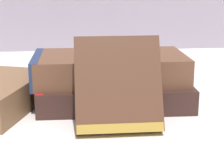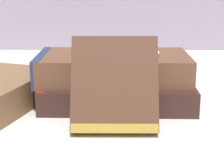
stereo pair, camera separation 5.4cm
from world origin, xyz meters
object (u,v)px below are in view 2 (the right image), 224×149
(pocket_watch, at_px, (142,53))
(book_flat_bottom, at_px, (112,93))
(book_flat_top, at_px, (106,68))
(book_leaning_front, at_px, (108,88))

(pocket_watch, bearing_deg, book_flat_bottom, -171.67)
(book_flat_top, bearing_deg, book_leaning_front, -87.09)
(book_leaning_front, relative_size, pocket_watch, 2.40)
(book_leaning_front, bearing_deg, book_flat_bottom, 87.48)
(book_flat_top, xyz_separation_m, book_leaning_front, (0.01, -0.11, -0.00))
(book_flat_bottom, xyz_separation_m, book_flat_top, (-0.01, 0.01, 0.04))
(book_flat_bottom, bearing_deg, book_leaning_front, -91.53)
(book_flat_top, distance_m, book_leaning_front, 0.11)
(book_flat_top, bearing_deg, book_flat_bottom, -37.81)
(book_leaning_front, bearing_deg, pocket_watch, 64.24)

